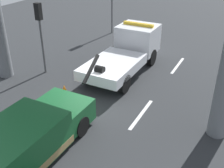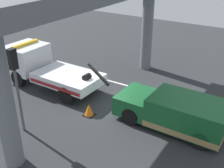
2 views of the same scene
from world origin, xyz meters
name	(u,v)px [view 2 (image 2 of 2)]	position (x,y,z in m)	size (l,w,h in m)	color
ground_plane	(100,103)	(0.00, 0.00, -0.05)	(60.00, 40.00, 0.10)	#2D3033
lane_stripe_west	(223,112)	(-6.00, -2.58, 0.00)	(2.60, 0.16, 0.01)	silver
lane_stripe_mid	(124,85)	(0.00, -2.58, 0.00)	(2.60, 0.16, 0.01)	silver
lane_stripe_east	(53,65)	(6.00, -2.58, 0.00)	(2.60, 0.16, 0.01)	silver
tow_truck_white	(44,66)	(4.16, -0.01, 1.20)	(7.26, 2.46, 2.46)	white
towed_van_green	(176,112)	(-4.32, 0.00, 0.78)	(5.21, 2.25, 1.58)	#195B2D
traffic_light_near	(14,73)	(1.52, 4.09, 2.93)	(0.39, 0.32, 4.01)	#515456
traffic_cone_orange	(89,110)	(-0.29, 1.41, 0.30)	(0.53, 0.53, 0.64)	orange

